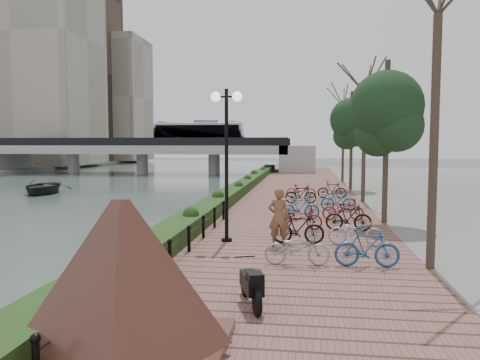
% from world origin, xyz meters
% --- Properties ---
extents(ground, '(220.00, 220.00, 0.00)m').
position_xyz_m(ground, '(0.00, 0.00, 0.00)').
color(ground, '#59595B').
rests_on(ground, ground).
extents(river_water, '(30.00, 130.00, 0.02)m').
position_xyz_m(river_water, '(-15.00, 25.00, 0.01)').
color(river_water, '#44554F').
rests_on(river_water, ground).
extents(promenade, '(8.00, 75.00, 0.50)m').
position_xyz_m(promenade, '(4.00, 17.50, 0.25)').
color(promenade, brown).
rests_on(promenade, ground).
extents(hedge, '(1.10, 56.00, 0.60)m').
position_xyz_m(hedge, '(0.60, 20.00, 0.80)').
color(hedge, '#223E16').
rests_on(hedge, promenade).
extents(chain_fence, '(0.10, 14.10, 0.70)m').
position_xyz_m(chain_fence, '(1.40, 2.00, 0.85)').
color(chain_fence, black).
rests_on(chain_fence, promenade).
extents(granite_monument, '(4.03, 4.03, 2.39)m').
position_xyz_m(granite_monument, '(2.16, -3.99, 1.71)').
color(granite_monument, '#4C2620').
rests_on(granite_monument, promenade).
extents(lamppost, '(1.02, 0.32, 4.95)m').
position_xyz_m(lamppost, '(2.27, 4.61, 4.06)').
color(lamppost, black).
rests_on(lamppost, promenade).
extents(motorcycle, '(0.87, 1.48, 0.88)m').
position_xyz_m(motorcycle, '(3.74, -1.38, 0.94)').
color(motorcycle, black).
rests_on(motorcycle, promenade).
extents(pedestrian, '(0.69, 0.47, 1.84)m').
position_xyz_m(pedestrian, '(4.00, 4.02, 1.42)').
color(pedestrian, brown).
rests_on(pedestrian, promenade).
extents(bicycle_parking, '(2.40, 17.32, 1.00)m').
position_xyz_m(bicycle_parking, '(5.49, 9.60, 0.97)').
color(bicycle_parking, '#9A9A9E').
rests_on(bicycle_parking, promenade).
extents(street_trees, '(3.20, 37.12, 6.80)m').
position_xyz_m(street_trees, '(8.00, 12.68, 3.69)').
color(street_trees, '#382D21').
rests_on(street_trees, promenade).
extents(bridge, '(36.00, 10.77, 6.50)m').
position_xyz_m(bridge, '(-13.52, 45.00, 3.37)').
color(bridge, gray).
rests_on(bridge, ground).
extents(boat, '(4.63, 5.63, 1.02)m').
position_xyz_m(boat, '(-14.42, 21.75, 0.53)').
color(boat, black).
rests_on(boat, river_water).
extents(far_buildings, '(35.00, 38.00, 38.00)m').
position_xyz_m(far_buildings, '(-41.66, 65.91, 16.12)').
color(far_buildings, '#A29787').
rests_on(far_buildings, far_bank).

